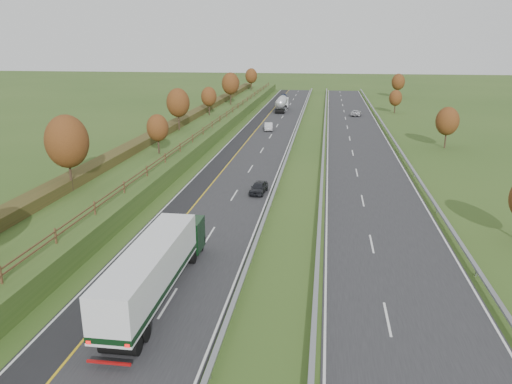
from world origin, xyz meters
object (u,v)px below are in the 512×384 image
(car_dark_near, at_px, (259,187))
(car_small_far, at_px, (284,97))
(road_tanker, at_px, (282,103))
(box_lorry, at_px, (156,266))
(car_oncoming, at_px, (356,113))
(car_silver_mid, at_px, (269,127))

(car_dark_near, height_order, car_small_far, car_small_far)
(car_dark_near, xyz_separation_m, car_small_far, (-5.44, 94.86, 0.02))
(road_tanker, xyz_separation_m, car_small_far, (-1.75, 25.76, -1.14))
(box_lorry, relative_size, car_dark_near, 4.18)
(car_small_far, xyz_separation_m, car_oncoming, (19.32, -31.62, -0.04))
(car_small_far, bearing_deg, car_oncoming, -62.61)
(box_lorry, distance_m, car_small_far, 119.46)
(box_lorry, xyz_separation_m, car_small_far, (-1.98, 119.44, -1.61))
(box_lorry, relative_size, car_small_far, 3.47)
(box_lorry, height_order, car_oncoming, box_lorry)
(car_silver_mid, relative_size, car_small_far, 0.92)
(box_lorry, height_order, road_tanker, box_lorry)
(road_tanker, height_order, car_silver_mid, road_tanker)
(car_silver_mid, bearing_deg, car_dark_near, -91.82)
(box_lorry, distance_m, car_silver_mid, 65.77)
(box_lorry, bearing_deg, car_dark_near, 81.99)
(road_tanker, xyz_separation_m, car_dark_near, (3.69, -69.11, -1.16))
(car_dark_near, bearing_deg, road_tanker, 98.96)
(box_lorry, relative_size, car_oncoming, 3.53)
(car_small_far, distance_m, car_oncoming, 37.06)
(car_silver_mid, height_order, car_small_far, car_silver_mid)
(box_lorry, height_order, car_dark_near, box_lorry)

